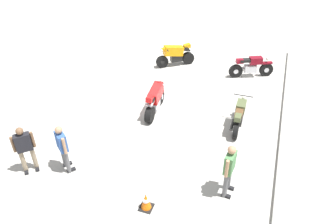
{
  "coord_description": "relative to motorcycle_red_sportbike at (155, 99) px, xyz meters",
  "views": [
    {
      "loc": [
        10.19,
        3.65,
        7.02
      ],
      "look_at": [
        1.47,
        0.6,
        0.75
      ],
      "focal_mm": 34.16,
      "sensor_mm": 36.0,
      "label": 1
    }
  ],
  "objects": [
    {
      "name": "traffic_cone",
      "position": [
        4.42,
        1.44,
        -0.33
      ],
      "size": [
        0.36,
        0.36,
        0.53
      ],
      "color": "black",
      "rests_on": "ground"
    },
    {
      "name": "ground_plane",
      "position": [
        -0.57,
        0.23,
        -0.59
      ],
      "size": [
        40.0,
        40.0,
        0.0
      ],
      "primitive_type": "plane",
      "color": "#ADAAA3"
    },
    {
      "name": "motorcycle_maroon_cruiser",
      "position": [
        -4.19,
        3.11,
        -0.07
      ],
      "size": [
        1.03,
        1.94,
        1.09
      ],
      "rotation": [
        0.0,
        0.0,
        2.01
      ],
      "color": "black",
      "rests_on": "ground"
    },
    {
      "name": "motorcycle_olive_vintage",
      "position": [
        -0.07,
        3.19,
        -0.11
      ],
      "size": [
        1.95,
        0.7,
        1.07
      ],
      "rotation": [
        0.0,
        0.0,
        3.15
      ],
      "color": "black",
      "rests_on": "ground"
    },
    {
      "name": "motorcycle_red_sportbike",
      "position": [
        0.0,
        0.0,
        0.0
      ],
      "size": [
        1.96,
        0.7,
        1.14
      ],
      "rotation": [
        0.0,
        0.0,
        3.2
      ],
      "color": "black",
      "rests_on": "ground"
    },
    {
      "name": "motorcycle_orange_sportbike",
      "position": [
        -4.15,
        -0.57,
        0.0
      ],
      "size": [
        1.35,
        1.66,
        1.14
      ],
      "rotation": [
        0.0,
        0.0,
        5.38
      ],
      "color": "black",
      "rests_on": "ground"
    },
    {
      "name": "person_in_green_shirt",
      "position": [
        3.16,
        3.37,
        0.37
      ],
      "size": [
        0.66,
        0.35,
        1.69
      ],
      "rotation": [
        0.0,
        0.0,
        1.46
      ],
      "color": "#59595B",
      "rests_on": "ground"
    },
    {
      "name": "person_in_blue_shirt",
      "position": [
        3.84,
        -1.43,
        0.32
      ],
      "size": [
        0.5,
        0.56,
        1.62
      ],
      "rotation": [
        0.0,
        0.0,
        2.5
      ],
      "color": "#59595B",
      "rests_on": "ground"
    },
    {
      "name": "curb_edge",
      "position": [
        -0.57,
        4.83,
        -0.52
      ],
      "size": [
        14.0,
        0.3,
        0.15
      ],
      "primitive_type": "cube",
      "color": "gray",
      "rests_on": "ground"
    },
    {
      "name": "person_in_black_shirt",
      "position": [
        4.24,
        -2.46,
        0.31
      ],
      "size": [
        0.53,
        0.54,
        1.6
      ],
      "rotation": [
        0.0,
        0.0,
        0.77
      ],
      "color": "gray",
      "rests_on": "ground"
    }
  ]
}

